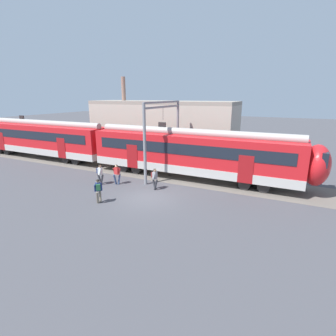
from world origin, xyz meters
TOP-DOWN VIEW (x-y plane):
  - ground_plane at (0.00, 0.00)m, footprint 160.00×160.00m
  - track_bed at (-10.08, 5.72)m, footprint 80.00×4.40m
  - commuter_train at (-7.60, 5.72)m, footprint 38.05×3.07m
  - pedestrian_white at (-4.97, 0.89)m, footprint 0.70×0.53m
  - pedestrian_red at (-3.75, 1.52)m, footprint 0.57×0.63m
  - pedestrian_navy at (-2.54, -2.18)m, footprint 0.50×0.69m
  - pedestrian_grey at (-0.42, 1.77)m, footprint 0.63×0.57m
  - catenary_gantry at (-1.68, 5.72)m, footprint 0.24×6.64m
  - background_building at (-5.50, 12.84)m, footprint 17.44×5.00m

SIDE VIEW (x-z plane):
  - ground_plane at x=0.00m, z-range 0.00..0.00m
  - track_bed at x=-10.08m, z-range 0.00..0.01m
  - pedestrian_white at x=-4.97m, z-range 0.16..1.82m
  - pedestrian_red at x=-3.75m, z-range 0.16..1.82m
  - pedestrian_navy at x=-2.54m, z-range 0.16..1.82m
  - pedestrian_grey at x=-0.42m, z-range 0.16..1.82m
  - commuter_train at x=-7.60m, z-range -0.11..4.62m
  - background_building at x=-5.50m, z-range -1.39..7.81m
  - catenary_gantry at x=-1.68m, z-range 1.05..7.58m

